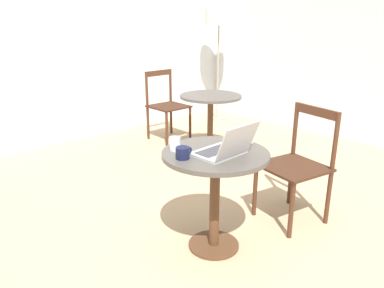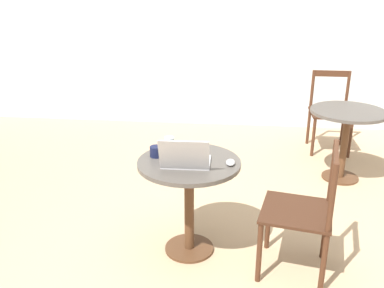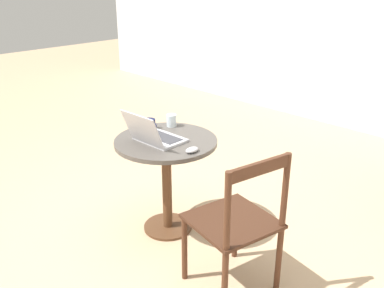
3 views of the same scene
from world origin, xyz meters
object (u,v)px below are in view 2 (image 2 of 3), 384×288
(cafe_table_mid, at_px, (347,125))
(mug, at_px, (156,151))
(cafe_table_near, at_px, (189,181))
(chair_near_right, at_px, (304,212))
(mouse, at_px, (230,162))
(laptop, at_px, (186,159))
(chair_mid_back, at_px, (330,112))
(drinking_glass, at_px, (169,143))

(cafe_table_mid, height_order, mug, mug)
(cafe_table_near, height_order, cafe_table_mid, same)
(cafe_table_mid, distance_m, chair_near_right, 1.68)
(cafe_table_mid, relative_size, mouse, 7.21)
(mouse, bearing_deg, cafe_table_near, 174.13)
(cafe_table_mid, xyz_separation_m, mouse, (-1.10, -1.43, 0.17))
(chair_near_right, distance_m, laptop, 0.85)
(cafe_table_mid, xyz_separation_m, mug, (-1.63, -1.35, 0.19))
(chair_mid_back, height_order, mug, chair_mid_back)
(cafe_table_near, height_order, laptop, laptop)
(cafe_table_mid, relative_size, chair_near_right, 0.79)
(laptop, distance_m, mug, 0.27)
(drinking_glass, bearing_deg, chair_mid_back, 52.15)
(chair_near_right, bearing_deg, chair_mid_back, 75.56)
(chair_near_right, bearing_deg, laptop, 174.96)
(cafe_table_near, xyz_separation_m, mug, (-0.24, 0.06, 0.19))
(cafe_table_mid, distance_m, chair_mid_back, 0.83)
(cafe_table_mid, bearing_deg, mug, -140.44)
(chair_mid_back, bearing_deg, mug, -126.96)
(mug, bearing_deg, cafe_table_mid, 39.56)
(cafe_table_mid, height_order, mouse, mouse)
(chair_near_right, distance_m, mouse, 0.58)
(chair_near_right, xyz_separation_m, laptop, (-0.79, 0.07, 0.31))
(chair_near_right, bearing_deg, cafe_table_mid, 68.70)
(cafe_table_mid, bearing_deg, cafe_table_near, -134.73)
(chair_mid_back, relative_size, mouse, 9.13)
(cafe_table_near, relative_size, chair_mid_back, 0.79)
(cafe_table_near, height_order, chair_near_right, chair_near_right)
(drinking_glass, bearing_deg, cafe_table_mid, 37.30)
(cafe_table_near, bearing_deg, laptop, -98.11)
(laptop, relative_size, mouse, 3.33)
(drinking_glass, bearing_deg, mouse, -27.86)
(chair_mid_back, relative_size, laptop, 2.74)
(chair_near_right, bearing_deg, mug, 168.09)
(mug, bearing_deg, laptop, -32.59)
(chair_mid_back, distance_m, laptop, 2.73)
(cafe_table_near, relative_size, cafe_table_mid, 1.00)
(chair_near_right, distance_m, drinking_glass, 1.07)
(chair_near_right, relative_size, drinking_glass, 10.06)
(chair_near_right, relative_size, laptop, 2.74)
(mug, bearing_deg, drinking_glass, 66.64)
(chair_near_right, height_order, mug, chair_near_right)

